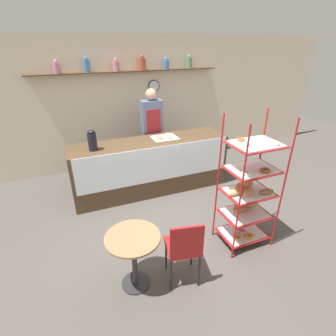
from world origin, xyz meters
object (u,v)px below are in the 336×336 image
at_px(coffee_carafe, 92,140).
at_px(donut_tray_counter, 165,137).
at_px(person_worker, 152,131).
at_px(cafe_table, 134,250).
at_px(pastry_rack, 248,193).
at_px(cafe_chair, 184,247).

distance_m(coffee_carafe, donut_tray_counter, 1.28).
relative_size(person_worker, coffee_carafe, 5.31).
relative_size(person_worker, donut_tray_counter, 3.99).
relative_size(cafe_table, donut_tray_counter, 1.58).
bearing_deg(donut_tray_counter, pastry_rack, -76.56).
height_order(person_worker, donut_tray_counter, person_worker).
bearing_deg(pastry_rack, person_worker, 102.39).
bearing_deg(coffee_carafe, person_worker, 26.25).
height_order(pastry_rack, donut_tray_counter, pastry_rack).
distance_m(cafe_chair, donut_tray_counter, 2.34).
relative_size(cafe_table, coffee_carafe, 2.10).
height_order(pastry_rack, cafe_chair, pastry_rack).
bearing_deg(cafe_table, coffee_carafe, 93.34).
height_order(coffee_carafe, donut_tray_counter, coffee_carafe).
xyz_separation_m(cafe_table, coffee_carafe, (-0.11, 1.91, 0.63)).
xyz_separation_m(pastry_rack, coffee_carafe, (-1.71, 1.75, 0.36)).
distance_m(person_worker, donut_tray_counter, 0.49).
relative_size(pastry_rack, cafe_chair, 2.04).
bearing_deg(donut_tray_counter, coffee_carafe, -175.23).
xyz_separation_m(cafe_table, cafe_chair, (0.52, -0.19, 0.03)).
xyz_separation_m(pastry_rack, person_worker, (-0.51, 2.34, 0.20)).
bearing_deg(cafe_chair, donut_tray_counter, -94.50).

